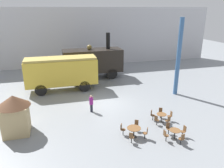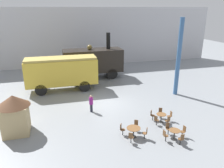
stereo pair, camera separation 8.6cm
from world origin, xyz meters
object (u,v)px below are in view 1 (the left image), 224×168
(cafe_table_near, at_px, (161,116))
(cafe_chair_0, at_px, (168,120))
(passenger_coach_vintage, at_px, (62,71))
(visitor_person, at_px, (91,103))
(cafe_table_mid, at_px, (134,129))
(steam_locomotive, at_px, (93,60))
(cafe_table_far, at_px, (175,132))
(ticket_kiosk, at_px, (15,113))

(cafe_table_near, relative_size, cafe_chair_0, 0.91)
(passenger_coach_vintage, distance_m, cafe_chair_0, 12.90)
(visitor_person, bearing_deg, cafe_table_near, -32.77)
(cafe_table_near, height_order, visitor_person, visitor_person)
(passenger_coach_vintage, height_order, cafe_chair_0, passenger_coach_vintage)
(cafe_table_mid, bearing_deg, passenger_coach_vintage, 111.75)
(steam_locomotive, bearing_deg, visitor_person, -101.27)
(cafe_table_far, distance_m, cafe_chair_0, 1.82)
(ticket_kiosk, bearing_deg, cafe_table_near, -6.37)
(cafe_table_near, bearing_deg, visitor_person, 147.23)
(cafe_table_near, distance_m, visitor_person, 6.15)
(cafe_table_mid, bearing_deg, steam_locomotive, 90.86)
(steam_locomotive, distance_m, passenger_coach_vintage, 5.68)
(steam_locomotive, bearing_deg, cafe_chair_0, -76.71)
(cafe_table_near, bearing_deg, ticket_kiosk, 173.63)
(cafe_table_mid, height_order, cafe_chair_0, cafe_chair_0)
(steam_locomotive, height_order, visitor_person, steam_locomotive)
(cafe_table_far, bearing_deg, cafe_chair_0, 75.65)
(cafe_table_near, relative_size, ticket_kiosk, 0.26)
(steam_locomotive, distance_m, cafe_table_far, 16.28)
(steam_locomotive, height_order, passenger_coach_vintage, steam_locomotive)
(cafe_chair_0, relative_size, ticket_kiosk, 0.29)
(cafe_table_near, relative_size, cafe_table_mid, 0.80)
(steam_locomotive, height_order, cafe_table_far, steam_locomotive)
(passenger_coach_vintage, bearing_deg, visitor_person, -70.82)
(cafe_chair_0, xyz_separation_m, ticket_kiosk, (-11.27, 1.98, 1.16))
(passenger_coach_vintage, bearing_deg, ticket_kiosk, -114.14)
(cafe_chair_0, bearing_deg, cafe_table_far, 151.13)
(cafe_table_mid, xyz_separation_m, cafe_table_far, (2.67, -1.02, -0.05))
(cafe_table_mid, bearing_deg, cafe_chair_0, 13.31)
(visitor_person, xyz_separation_m, ticket_kiosk, (-5.92, -2.09, 0.82))
(cafe_table_far, bearing_deg, cafe_table_mid, 159.05)
(cafe_table_far, bearing_deg, visitor_person, 130.10)
(cafe_table_mid, relative_size, cafe_table_far, 1.25)
(steam_locomotive, relative_size, cafe_chair_0, 8.74)
(steam_locomotive, distance_m, cafe_chair_0, 14.67)
(steam_locomotive, bearing_deg, cafe_table_near, -76.78)
(passenger_coach_vintage, bearing_deg, cafe_table_far, -59.62)
(ticket_kiosk, bearing_deg, cafe_table_mid, -18.44)
(cafe_table_near, xyz_separation_m, ticket_kiosk, (-11.08, 1.24, 1.14))
(cafe_table_near, height_order, cafe_chair_0, cafe_chair_0)
(cafe_chair_0, height_order, visitor_person, visitor_person)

